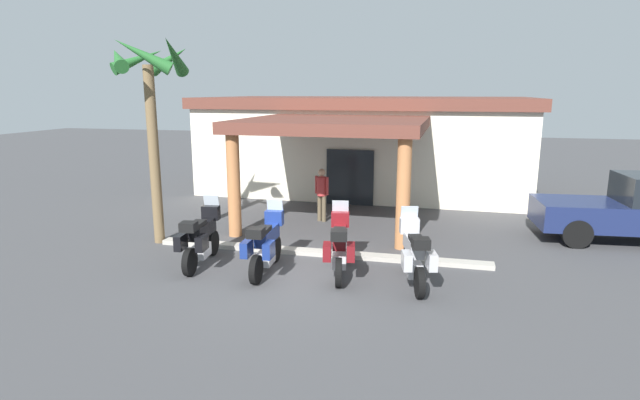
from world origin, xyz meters
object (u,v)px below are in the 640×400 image
at_px(motorcycle_black, 201,238).
at_px(palm_tree_roadside, 150,88).
at_px(motorcycle_maroon, 339,246).
at_px(motorcycle_silver, 414,255).
at_px(pickup_truck_navy, 637,210).
at_px(pedestrian, 322,191).
at_px(motel_building, 365,143).
at_px(motorcycle_blue, 265,244).

relative_size(motorcycle_black, palm_tree_roadside, 0.39).
bearing_deg(motorcycle_black, motorcycle_maroon, -93.59).
height_order(motorcycle_silver, palm_tree_roadside, palm_tree_roadside).
bearing_deg(pickup_truck_navy, motorcycle_maroon, -153.57).
relative_size(motorcycle_black, pedestrian, 1.26).
bearing_deg(motorcycle_black, motorcycle_silver, -96.55).
bearing_deg(pedestrian, palm_tree_roadside, 153.77).
xyz_separation_m(motel_building, motorcycle_black, (-2.35, -10.96, -1.34)).
distance_m(motorcycle_silver, pedestrian, 6.00).
distance_m(motorcycle_black, palm_tree_roadside, 4.43).
xyz_separation_m(motorcycle_maroon, palm_tree_roadside, (-5.52, 1.37, 3.61)).
bearing_deg(pedestrian, motel_building, 18.13).
bearing_deg(motorcycle_silver, motorcycle_blue, 77.94).
xyz_separation_m(motorcycle_black, motorcycle_blue, (1.73, -0.11, 0.00)).
bearing_deg(motorcycle_blue, motel_building, -6.15).
distance_m(motorcycle_black, pedestrian, 5.29).
bearing_deg(pedestrian, motorcycle_silver, -123.60).
relative_size(motorcycle_maroon, palm_tree_roadside, 0.39).
distance_m(pedestrian, pickup_truck_navy, 9.25).
xyz_separation_m(pedestrian, palm_tree_roadside, (-3.92, -3.42, 3.29)).
height_order(motorcycle_blue, palm_tree_roadside, palm_tree_roadside).
relative_size(motorcycle_blue, motorcycle_silver, 1.01).
relative_size(pedestrian, palm_tree_roadside, 0.31).
height_order(motel_building, pickup_truck_navy, motel_building).
bearing_deg(pickup_truck_navy, pedestrian, 174.29).
bearing_deg(palm_tree_roadside, pedestrian, 41.03).
distance_m(motel_building, motorcycle_maroon, 10.96).
height_order(motorcycle_silver, pedestrian, pedestrian).
bearing_deg(motorcycle_black, motel_building, -18.08).
bearing_deg(palm_tree_roadside, motel_building, 64.97).
bearing_deg(motorcycle_black, palm_tree_roadside, 47.60).
bearing_deg(motorcycle_silver, motorcycle_black, 76.38).
xyz_separation_m(motel_building, motorcycle_silver, (2.84, -11.01, -1.34)).
bearing_deg(motel_building, motorcycle_silver, -74.76).
xyz_separation_m(motorcycle_blue, pedestrian, (0.14, 5.05, 0.32)).
relative_size(motorcycle_maroon, pedestrian, 1.25).
xyz_separation_m(motel_building, palm_tree_roadside, (-4.41, -9.44, 2.27)).
relative_size(pickup_truck_navy, palm_tree_roadside, 0.94).
relative_size(motorcycle_blue, pickup_truck_navy, 0.41).
xyz_separation_m(motorcycle_maroon, pickup_truck_navy, (7.66, 4.63, 0.24)).
distance_m(pedestrian, palm_tree_roadside, 6.16).
relative_size(motorcycle_blue, palm_tree_roadside, 0.39).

